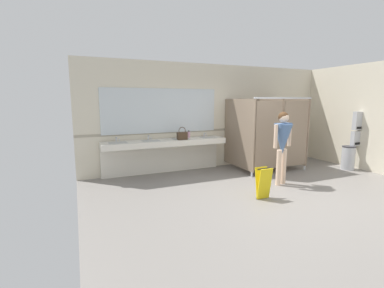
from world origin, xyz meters
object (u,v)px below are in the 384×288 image
at_px(paper_towel_dispenser_lower, 356,138).
at_px(paper_cup, 184,137).
at_px(handbag, 182,136).
at_px(person_standing, 283,139).
at_px(trash_bin, 348,158).
at_px(paper_towel_dispenser_upper, 358,121).
at_px(wet_floor_sign, 263,183).
at_px(soap_dispenser, 189,134).

distance_m(paper_towel_dispenser_lower, paper_cup, 4.75).
height_order(paper_towel_dispenser_lower, handbag, handbag).
distance_m(paper_towel_dispenser_lower, person_standing, 2.92).
bearing_deg(person_standing, trash_bin, 7.41).
bearing_deg(person_standing, paper_towel_dispenser_upper, 6.72).
relative_size(handbag, paper_cup, 3.21).
relative_size(paper_cup, wet_floor_sign, 0.17).
relative_size(person_standing, wet_floor_sign, 2.68).
height_order(trash_bin, person_standing, person_standing).
xyz_separation_m(soap_dispenser, paper_cup, (-0.25, -0.29, -0.03)).
bearing_deg(paper_towel_dispenser_upper, paper_cup, 163.32).
relative_size(paper_towel_dispenser_upper, paper_cup, 4.94).
bearing_deg(paper_towel_dispenser_lower, wet_floor_sign, -166.45).
bearing_deg(paper_cup, person_standing, -45.86).
bearing_deg(paper_towel_dispenser_upper, wet_floor_sign, -166.58).
xyz_separation_m(paper_towel_dispenser_lower, person_standing, (-2.90, -0.35, 0.18)).
height_order(soap_dispenser, wet_floor_sign, soap_dispenser).
bearing_deg(paper_towel_dispenser_lower, paper_towel_dispenser_upper, -90.00).
bearing_deg(paper_towel_dispenser_lower, person_standing, -173.10).
height_order(paper_towel_dispenser_upper, person_standing, person_standing).
height_order(paper_towel_dispenser_upper, soap_dispenser, paper_towel_dispenser_upper).
height_order(paper_towel_dispenser_upper, paper_cup, paper_towel_dispenser_upper).
distance_m(person_standing, paper_cup, 2.38).
bearing_deg(paper_towel_dispenser_lower, handbag, 164.04).
distance_m(handbag, soap_dispenser, 0.45).
bearing_deg(wet_floor_sign, handbag, 109.36).
bearing_deg(soap_dispenser, handbag, -134.75).
distance_m(paper_towel_dispenser_lower, trash_bin, 0.58).
xyz_separation_m(paper_towel_dispenser_upper, person_standing, (-2.90, -0.34, -0.30)).
xyz_separation_m(paper_towel_dispenser_lower, handbag, (-4.61, 1.32, 0.16)).
bearing_deg(wet_floor_sign, person_standing, 31.58).
height_order(paper_towel_dispenser_upper, wet_floor_sign, paper_towel_dispenser_upper).
xyz_separation_m(paper_towel_dispenser_upper, trash_bin, (-0.27, 0.00, -1.00)).
bearing_deg(paper_cup, paper_towel_dispenser_lower, -16.58).
distance_m(handbag, wet_floor_sign, 2.47).
height_order(paper_towel_dispenser_lower, soap_dispenser, soap_dispenser).
height_order(paper_cup, wet_floor_sign, paper_cup).
xyz_separation_m(paper_cup, wet_floor_sign, (0.72, -2.28, -0.63)).
relative_size(paper_towel_dispenser_upper, trash_bin, 0.76).
bearing_deg(wet_floor_sign, paper_cup, 107.66).
distance_m(paper_towel_dispenser_upper, paper_cup, 4.76).
bearing_deg(paper_towel_dispenser_lower, soap_dispenser, 159.11).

